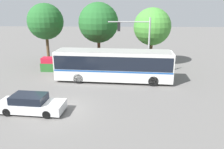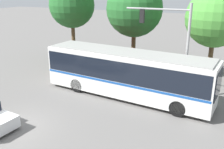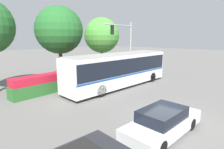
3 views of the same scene
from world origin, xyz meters
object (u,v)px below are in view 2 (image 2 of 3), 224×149
object	(u,v)px
street_tree_centre	(134,9)
city_bus	(126,71)
traffic_light_pole	(173,38)
street_tree_right	(215,18)
street_tree_left	(72,5)

from	to	relation	value
street_tree_centre	city_bus	bearing A→B (deg)	-71.93
traffic_light_pole	street_tree_right	xyz separation A→B (m)	(1.98, 5.44, 0.84)
city_bus	street_tree_right	world-z (taller)	street_tree_right
city_bus	street_tree_right	size ratio (longest dim) A/B	1.63
traffic_light_pole	city_bus	bearing A→B (deg)	27.11
street_tree_left	street_tree_centre	xyz separation A→B (m)	(6.78, -0.11, -0.11)
street_tree_left	street_tree_right	distance (m)	13.58
street_tree_centre	street_tree_left	bearing A→B (deg)	179.09
street_tree_left	street_tree_right	bearing A→B (deg)	0.72
street_tree_centre	street_tree_right	bearing A→B (deg)	2.36
city_bus	street_tree_centre	world-z (taller)	street_tree_centre
street_tree_right	city_bus	bearing A→B (deg)	-124.34
street_tree_left	street_tree_centre	bearing A→B (deg)	-0.91
street_tree_centre	street_tree_right	xyz separation A→B (m)	(6.78, 0.28, -0.49)
traffic_light_pole	street_tree_left	xyz separation A→B (m)	(-11.58, 5.27, 1.44)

